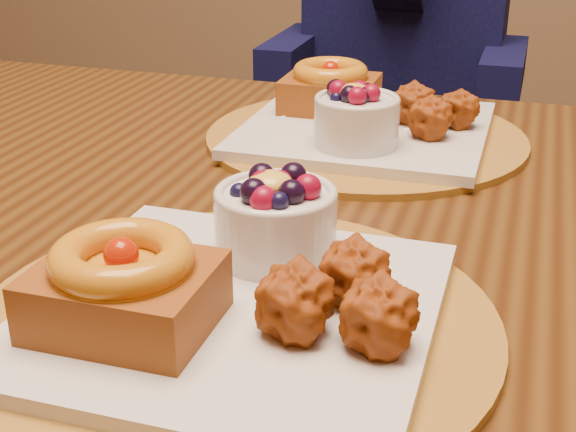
{
  "coord_description": "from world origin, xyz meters",
  "views": [
    {
      "loc": [
        0.29,
        -0.75,
        1.06
      ],
      "look_at": [
        0.13,
        -0.24,
        0.82
      ],
      "focal_mm": 50.0,
      "sensor_mm": 36.0,
      "label": 1
    }
  ],
  "objects_px": {
    "place_setting_near": "(232,289)",
    "place_setting_far": "(363,120)",
    "chair_far": "(378,164)",
    "dining_table": "(315,281)"
  },
  "relations": [
    {
      "from": "chair_far",
      "to": "dining_table",
      "type": "bearing_deg",
      "value": -65.09
    },
    {
      "from": "dining_table",
      "to": "place_setting_near",
      "type": "relative_size",
      "value": 4.21
    },
    {
      "from": "place_setting_near",
      "to": "chair_far",
      "type": "distance_m",
      "value": 1.2
    },
    {
      "from": "dining_table",
      "to": "chair_far",
      "type": "height_order",
      "value": "chair_far"
    },
    {
      "from": "dining_table",
      "to": "place_setting_near",
      "type": "height_order",
      "value": "place_setting_near"
    },
    {
      "from": "place_setting_near",
      "to": "place_setting_far",
      "type": "xyz_separation_m",
      "value": [
        0.0,
        0.43,
        -0.0
      ]
    },
    {
      "from": "dining_table",
      "to": "place_setting_near",
      "type": "bearing_deg",
      "value": -90.89
    },
    {
      "from": "place_setting_near",
      "to": "place_setting_far",
      "type": "bearing_deg",
      "value": 89.96
    },
    {
      "from": "place_setting_near",
      "to": "dining_table",
      "type": "bearing_deg",
      "value": 89.11
    },
    {
      "from": "place_setting_near",
      "to": "chair_far",
      "type": "bearing_deg",
      "value": 95.61
    }
  ]
}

